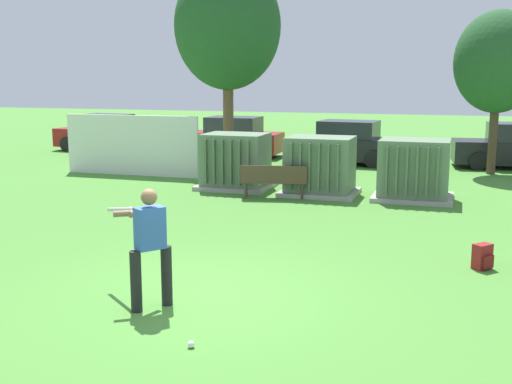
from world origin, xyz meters
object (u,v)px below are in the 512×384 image
at_px(parked_car_leftmost, 104,134).
at_px(parked_car_right_of_center, 345,144).
at_px(transformer_mid_east, 414,171).
at_px(batter, 149,241).
at_px(transformer_west, 236,162).
at_px(park_bench, 274,179).
at_px(parked_car_left_of_center, 231,138).
at_px(sports_ball, 191,344).
at_px(transformer_mid_west, 320,167).
at_px(backpack, 483,257).

distance_m(parked_car_leftmost, parked_car_right_of_center, 10.94).
xyz_separation_m(transformer_mid_east, batter, (-3.01, -9.48, 0.19)).
bearing_deg(transformer_west, parked_car_right_of_center, 71.43).
xyz_separation_m(park_bench, parked_car_left_of_center, (-4.28, 8.46, 0.22)).
xyz_separation_m(transformer_west, parked_car_right_of_center, (2.15, 6.39, -0.04)).
relative_size(transformer_west, sports_ball, 23.33).
height_order(transformer_west, parked_car_left_of_center, same).
bearing_deg(transformer_west, transformer_mid_east, -2.15).
bearing_deg(park_bench, parked_car_right_of_center, 85.30).
xyz_separation_m(transformer_mid_east, parked_car_leftmost, (-13.89, 7.42, -0.04)).
xyz_separation_m(transformer_west, transformer_mid_west, (2.58, -0.23, 0.00)).
xyz_separation_m(parked_car_left_of_center, parked_car_right_of_center, (4.91, -0.86, 0.00)).
xyz_separation_m(transformer_west, backpack, (6.74, -6.27, -0.57)).
xyz_separation_m(transformer_mid_east, sports_ball, (-1.89, -10.60, -0.74)).
xyz_separation_m(parked_car_leftmost, parked_car_right_of_center, (10.90, -0.83, 0.00)).
relative_size(transformer_mid_west, backpack, 4.77).
bearing_deg(parked_car_left_of_center, sports_ball, -71.61).
bearing_deg(transformer_west, parked_car_left_of_center, 110.83).
distance_m(park_bench, parked_car_leftmost, 13.30).
bearing_deg(parked_car_left_of_center, transformer_west, -69.17).
height_order(transformer_mid_east, parked_car_left_of_center, same).
height_order(transformer_mid_east, parked_car_right_of_center, same).
relative_size(transformer_west, backpack, 4.77).
relative_size(transformer_mid_west, parked_car_left_of_center, 0.50).
xyz_separation_m(park_bench, parked_car_right_of_center, (0.63, 7.60, 0.22)).
height_order(backpack, parked_car_left_of_center, parked_car_left_of_center).
bearing_deg(transformer_mid_west, park_bench, -137.42).
height_order(transformer_west, transformer_mid_east, same).
xyz_separation_m(backpack, parked_car_leftmost, (-15.49, 13.50, 0.54)).
bearing_deg(batter, parked_car_right_of_center, 89.91).
height_order(park_bench, backpack, park_bench).
bearing_deg(sports_ball, parked_car_right_of_center, 93.64).
distance_m(transformer_mid_east, sports_ball, 10.80).
bearing_deg(park_bench, batter, -85.95).
bearing_deg(parked_car_right_of_center, batter, -90.09).
bearing_deg(parked_car_left_of_center, transformer_mid_west, -54.49).
xyz_separation_m(park_bench, backpack, (5.22, -5.06, -0.32)).
bearing_deg(backpack, parked_car_right_of_center, 109.93).
bearing_deg(park_bench, transformer_mid_east, 15.69).
relative_size(backpack, parked_car_leftmost, 0.10).
xyz_separation_m(transformer_mid_west, sports_ball, (0.66, -10.56, -0.74)).
relative_size(parked_car_leftmost, parked_car_left_of_center, 1.03).
bearing_deg(transformer_mid_west, parked_car_leftmost, 146.66).
height_order(parked_car_leftmost, parked_car_left_of_center, same).
xyz_separation_m(batter, parked_car_leftmost, (-10.88, 16.90, -0.22)).
relative_size(transformer_mid_east, sports_ball, 23.33).
relative_size(parked_car_leftmost, parked_car_right_of_center, 1.01).
height_order(transformer_mid_west, parked_car_right_of_center, same).
relative_size(backpack, parked_car_left_of_center, 0.10).
relative_size(transformer_mid_west, sports_ball, 23.33).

